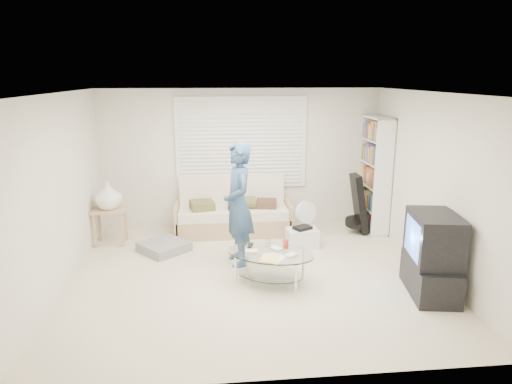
{
  "coord_description": "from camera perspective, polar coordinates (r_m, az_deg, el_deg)",
  "views": [
    {
      "loc": [
        -0.55,
        -5.84,
        2.72
      ],
      "look_at": [
        0.07,
        0.3,
        1.13
      ],
      "focal_mm": 32.0,
      "sensor_mm": 36.0,
      "label": 1
    }
  ],
  "objects": [
    {
      "name": "storage_bin",
      "position": [
        7.5,
        5.8,
        -5.65
      ],
      "size": [
        0.52,
        0.38,
        0.34
      ],
      "color": "white",
      "rests_on": "ground"
    },
    {
      "name": "room_shell",
      "position": [
        6.44,
        -0.78,
        4.68
      ],
      "size": [
        5.02,
        4.52,
        2.51
      ],
      "color": "silver",
      "rests_on": "ground"
    },
    {
      "name": "ground",
      "position": [
        6.47,
        -0.36,
        -10.44
      ],
      "size": [
        5.0,
        5.0,
        0.0
      ],
      "primitive_type": "plane",
      "color": "#C5B599",
      "rests_on": "ground"
    },
    {
      "name": "guitar_case",
      "position": [
        8.19,
        12.66,
        -1.94
      ],
      "size": [
        0.38,
        0.39,
        1.04
      ],
      "color": "black",
      "rests_on": "ground"
    },
    {
      "name": "floor_fan",
      "position": [
        7.86,
        6.29,
        -3.02
      ],
      "size": [
        0.4,
        0.26,
        0.65
      ],
      "color": "white",
      "rests_on": "ground"
    },
    {
      "name": "futon_sofa",
      "position": [
        8.09,
        -2.88,
        -2.84
      ],
      "size": [
        2.01,
        0.81,
        0.98
      ],
      "color": "tan",
      "rests_on": "ground"
    },
    {
      "name": "coffee_table",
      "position": [
        6.13,
        1.82,
        -8.29
      ],
      "size": [
        1.37,
        1.15,
        0.56
      ],
      "color": "silver",
      "rests_on": "ground"
    },
    {
      "name": "tv_unit",
      "position": [
        6.2,
        21.16,
        -7.43
      ],
      "size": [
        0.67,
        1.04,
        1.06
      ],
      "color": "black",
      "rests_on": "ground"
    },
    {
      "name": "grey_floor_pillow",
      "position": [
        7.44,
        -11.4,
        -6.73
      ],
      "size": [
        0.91,
        0.91,
        0.14
      ],
      "primitive_type": "cube",
      "rotation": [
        0.0,
        0.0,
        0.72
      ],
      "color": "gray",
      "rests_on": "ground"
    },
    {
      "name": "bookshelf",
      "position": [
        8.32,
        14.58,
        2.12
      ],
      "size": [
        0.32,
        0.85,
        2.03
      ],
      "color": "white",
      "rests_on": "ground"
    },
    {
      "name": "side_table",
      "position": [
        7.77,
        -17.99,
        -0.75
      ],
      "size": [
        0.53,
        0.43,
        1.05
      ],
      "color": "tan",
      "rests_on": "ground"
    },
    {
      "name": "standing_person",
      "position": [
        6.59,
        -2.24,
        -1.58
      ],
      "size": [
        0.54,
        0.73,
        1.81
      ],
      "primitive_type": "imported",
      "rotation": [
        0.0,
        0.0,
        -1.39
      ],
      "color": "#2D5271",
      "rests_on": "ground"
    },
    {
      "name": "window_blinds",
      "position": [
        8.15,
        -1.84,
        6.16
      ],
      "size": [
        2.32,
        0.08,
        1.62
      ],
      "color": "silver",
      "rests_on": "ground"
    }
  ]
}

